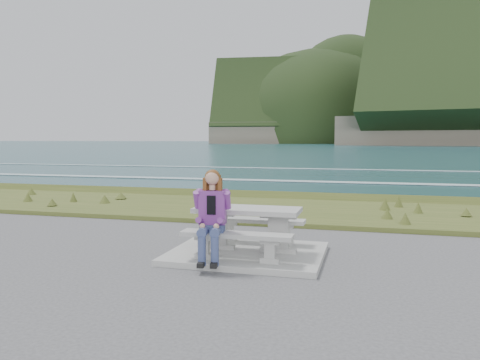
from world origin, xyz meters
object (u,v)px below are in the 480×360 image
object	(u,v)px
bench_landward	(236,239)
seated_woman	(211,228)
picnic_table	(247,217)
bench_seaward	(257,224)

from	to	relation	value
bench_landward	seated_woman	xyz separation A→B (m)	(-0.37, -0.14, 0.18)
picnic_table	bench_landward	world-z (taller)	picnic_table
picnic_table	bench_landward	xyz separation A→B (m)	(0.00, -0.70, -0.23)
picnic_table	bench_landward	distance (m)	0.74
bench_landward	seated_woman	bearing A→B (deg)	-160.04
bench_landward	bench_seaward	size ratio (longest dim) A/B	1.00
bench_landward	bench_seaward	world-z (taller)	same
seated_woman	bench_seaward	bearing A→B (deg)	67.16
picnic_table	bench_landward	size ratio (longest dim) A/B	1.00
bench_seaward	seated_woman	distance (m)	1.59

